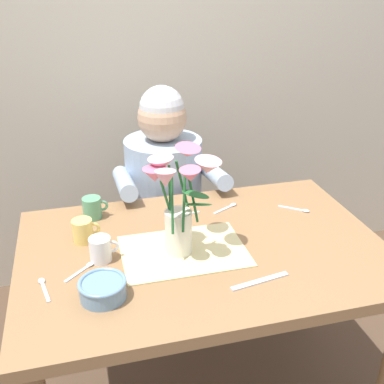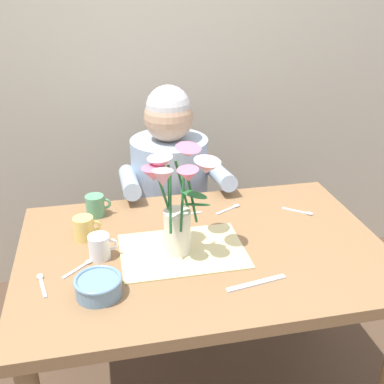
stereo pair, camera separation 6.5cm
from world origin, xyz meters
The scene contains 15 objects.
wood_panel_backdrop centered at (0.00, 1.05, 1.25)m, with size 4.00×0.10×2.50m, color beige.
dining_table centered at (0.00, 0.00, 0.64)m, with size 1.20×0.80×0.74m.
seated_person centered at (-0.01, 0.62, 0.56)m, with size 0.45×0.47×1.14m.
striped_placemat centered at (-0.07, -0.01, 0.74)m, with size 0.40×0.28×0.01m, color beige.
flower_vase centered at (-0.08, -0.01, 0.94)m, with size 0.26×0.26×0.33m.
ceramic_bowl centered at (-0.34, -0.18, 0.77)m, with size 0.14×0.14×0.06m.
dinner_knife centered at (0.11, -0.23, 0.74)m, with size 0.19×0.02×0.01m, color silver.
tea_cup centered at (-0.38, 0.13, 0.78)m, with size 0.09×0.07×0.08m.
ceramic_mug centered at (-0.33, 0.01, 0.78)m, with size 0.09×0.07×0.08m.
coffee_cup centered at (-0.34, 0.29, 0.78)m, with size 0.09×0.07×0.08m.
spoon_0 centered at (0.17, 0.24, 0.74)m, with size 0.11×0.07×0.01m.
spoon_1 centered at (-0.51, -0.09, 0.74)m, with size 0.04×0.12×0.01m.
spoon_2 centered at (0.42, 0.15, 0.74)m, with size 0.10×0.09×0.01m.
spoon_3 centered at (-0.03, 0.23, 0.74)m, with size 0.12×0.02×0.01m.
spoon_4 centered at (-0.39, -0.03, 0.74)m, with size 0.10×0.09×0.01m.
Camera 1 is at (-0.36, -1.25, 1.57)m, focal length 43.46 mm.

